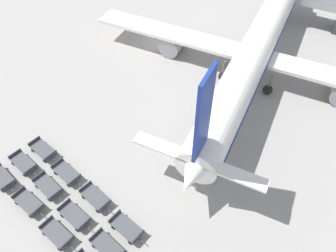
% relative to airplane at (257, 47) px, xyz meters
% --- Properties ---
extents(ground_plane, '(500.00, 500.00, 0.00)m').
position_rel_airplane_xyz_m(ground_plane, '(-13.59, -1.46, -3.52)').
color(ground_plane, gray).
extents(airplane, '(42.38, 44.83, 13.56)m').
position_rel_airplane_xyz_m(airplane, '(0.00, 0.00, 0.00)').
color(airplane, white).
rests_on(airplane, ground_plane).
extents(baggage_dolly_row_near_col_a, '(3.65, 2.00, 0.92)m').
position_rel_airplane_xyz_m(baggage_dolly_row_near_col_a, '(-14.23, -27.61, -3.05)').
color(baggage_dolly_row_near_col_a, '#424449').
rests_on(baggage_dolly_row_near_col_a, ground_plane).
extents(baggage_dolly_row_near_col_b, '(3.65, 1.82, 0.92)m').
position_rel_airplane_xyz_m(baggage_dolly_row_near_col_b, '(-10.14, -28.18, -3.05)').
color(baggage_dolly_row_near_col_b, '#424449').
rests_on(baggage_dolly_row_near_col_b, ground_plane).
extents(baggage_dolly_row_near_col_c, '(3.65, 1.86, 0.92)m').
position_rel_airplane_xyz_m(baggage_dolly_row_near_col_c, '(-5.97, -29.00, -3.05)').
color(baggage_dolly_row_near_col_c, '#424449').
rests_on(baggage_dolly_row_near_col_c, ground_plane).
extents(baggage_dolly_row_mid_a_col_a, '(3.65, 1.92, 0.92)m').
position_rel_airplane_xyz_m(baggage_dolly_row_mid_a_col_a, '(-13.77, -25.39, -3.05)').
color(baggage_dolly_row_mid_a_col_a, '#424449').
rests_on(baggage_dolly_row_mid_a_col_a, ground_plane).
extents(baggage_dolly_row_mid_a_col_b, '(3.65, 1.96, 0.92)m').
position_rel_airplane_xyz_m(baggage_dolly_row_mid_a_col_b, '(-9.84, -26.09, -3.05)').
color(baggage_dolly_row_mid_a_col_b, '#424449').
rests_on(baggage_dolly_row_mid_a_col_b, ground_plane).
extents(baggage_dolly_row_mid_a_col_c, '(3.65, 1.87, 0.92)m').
position_rel_airplane_xyz_m(baggage_dolly_row_mid_a_col_c, '(-5.81, -27.03, -3.05)').
color(baggage_dolly_row_mid_a_col_c, '#424449').
rests_on(baggage_dolly_row_mid_a_col_c, ground_plane).
extents(baggage_dolly_row_mid_a_col_d, '(3.65, 1.91, 0.92)m').
position_rel_airplane_xyz_m(baggage_dolly_row_mid_a_col_d, '(-1.70, -27.73, -3.05)').
color(baggage_dolly_row_mid_a_col_d, '#424449').
rests_on(baggage_dolly_row_mid_a_col_d, ground_plane).
extents(baggage_dolly_row_mid_b_col_a, '(3.65, 1.89, 0.92)m').
position_rel_airplane_xyz_m(baggage_dolly_row_mid_b_col_a, '(-13.32, -23.23, -3.05)').
color(baggage_dolly_row_mid_b_col_a, '#424449').
rests_on(baggage_dolly_row_mid_b_col_a, ground_plane).
extents(baggage_dolly_row_mid_b_col_b, '(3.65, 1.93, 0.92)m').
position_rel_airplane_xyz_m(baggage_dolly_row_mid_b_col_b, '(-9.39, -24.09, -3.05)').
color(baggage_dolly_row_mid_b_col_b, '#424449').
rests_on(baggage_dolly_row_mid_b_col_b, ground_plane).
extents(baggage_dolly_row_mid_b_col_c, '(3.65, 1.99, 0.92)m').
position_rel_airplane_xyz_m(baggage_dolly_row_mid_b_col_c, '(-5.38, -24.74, -3.05)').
color(baggage_dolly_row_mid_b_col_c, '#424449').
rests_on(baggage_dolly_row_mid_b_col_c, ground_plane).
extents(baggage_dolly_row_mid_b_col_d, '(3.65, 1.88, 0.92)m').
position_rel_airplane_xyz_m(baggage_dolly_row_mid_b_col_d, '(-1.33, -25.63, -3.05)').
color(baggage_dolly_row_mid_b_col_d, '#424449').
rests_on(baggage_dolly_row_mid_b_col_d, ground_plane).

